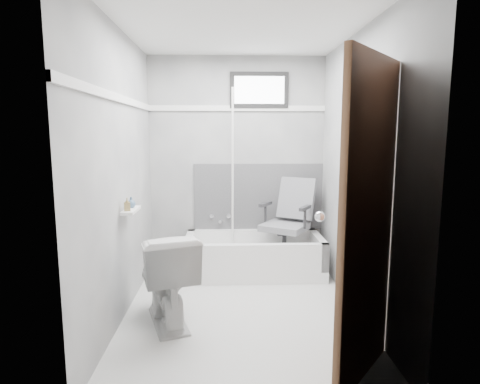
{
  "coord_description": "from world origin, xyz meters",
  "views": [
    {
      "loc": [
        -0.13,
        -3.33,
        1.55
      ],
      "look_at": [
        0.0,
        0.35,
        1.0
      ],
      "focal_mm": 30.0,
      "sensor_mm": 36.0,
      "label": 1
    }
  ],
  "objects_px": {
    "office_chair": "(285,221)",
    "door": "(433,236)",
    "soap_bottle_a": "(127,204)",
    "soap_bottle_b": "(131,202)",
    "bathtub": "(254,255)",
    "toilet": "(166,277)"
  },
  "relations": [
    {
      "from": "office_chair",
      "to": "door",
      "type": "height_order",
      "value": "door"
    },
    {
      "from": "door",
      "to": "soap_bottle_a",
      "type": "xyz_separation_m",
      "value": [
        -1.92,
        1.2,
        -0.03
      ]
    },
    {
      "from": "soap_bottle_b",
      "to": "bathtub",
      "type": "bearing_deg",
      "value": 37.82
    },
    {
      "from": "bathtub",
      "to": "door",
      "type": "height_order",
      "value": "door"
    },
    {
      "from": "door",
      "to": "toilet",
      "type": "bearing_deg",
      "value": 145.75
    },
    {
      "from": "door",
      "to": "soap_bottle_b",
      "type": "height_order",
      "value": "door"
    },
    {
      "from": "soap_bottle_a",
      "to": "soap_bottle_b",
      "type": "bearing_deg",
      "value": 90.0
    },
    {
      "from": "bathtub",
      "to": "office_chair",
      "type": "height_order",
      "value": "office_chair"
    },
    {
      "from": "toilet",
      "to": "soap_bottle_b",
      "type": "relative_size",
      "value": 8.14
    },
    {
      "from": "toilet",
      "to": "soap_bottle_a",
      "type": "xyz_separation_m",
      "value": [
        -0.32,
        0.12,
        0.59
      ]
    },
    {
      "from": "bathtub",
      "to": "soap_bottle_b",
      "type": "relative_size",
      "value": 15.77
    },
    {
      "from": "bathtub",
      "to": "office_chair",
      "type": "relative_size",
      "value": 1.62
    },
    {
      "from": "office_chair",
      "to": "toilet",
      "type": "xyz_separation_m",
      "value": [
        -1.14,
        -1.17,
        -0.2
      ]
    },
    {
      "from": "toilet",
      "to": "soap_bottle_b",
      "type": "xyz_separation_m",
      "value": [
        -0.32,
        0.26,
        0.58
      ]
    },
    {
      "from": "toilet",
      "to": "soap_bottle_a",
      "type": "distance_m",
      "value": 0.68
    },
    {
      "from": "office_chair",
      "to": "soap_bottle_a",
      "type": "relative_size",
      "value": 8.42
    },
    {
      "from": "soap_bottle_a",
      "to": "door",
      "type": "bearing_deg",
      "value": -32.11
    },
    {
      "from": "toilet",
      "to": "soap_bottle_b",
      "type": "bearing_deg",
      "value": -57.0
    },
    {
      "from": "door",
      "to": "soap_bottle_b",
      "type": "distance_m",
      "value": 2.34
    },
    {
      "from": "soap_bottle_a",
      "to": "soap_bottle_b",
      "type": "distance_m",
      "value": 0.14
    },
    {
      "from": "bathtub",
      "to": "office_chair",
      "type": "xyz_separation_m",
      "value": [
        0.34,
        0.05,
        0.37
      ]
    },
    {
      "from": "office_chair",
      "to": "soap_bottle_b",
      "type": "bearing_deg",
      "value": -116.25
    }
  ]
}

